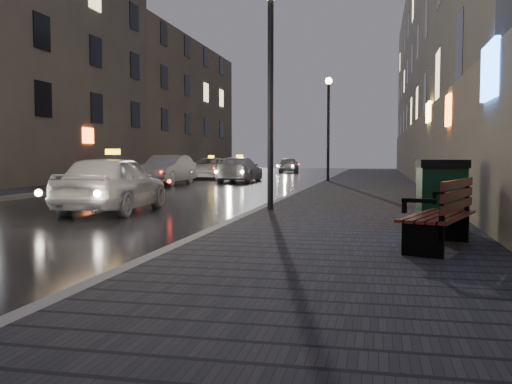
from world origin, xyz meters
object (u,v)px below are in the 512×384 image
Objects in this scene: car_far at (289,165)px; lamp_near at (271,69)px; taxi_mid at (240,169)px; lamp_far at (328,116)px; car_left_mid at (167,170)px; trash_bin at (441,195)px; taxi_far at (211,168)px; bench at (444,214)px; taxi_near at (113,183)px.

lamp_near is at bearing 93.53° from car_far.
lamp_near is 18.50m from taxi_mid.
lamp_far reaches higher than car_left_mid.
lamp_near is at bearing 105.27° from taxi_mid.
car_left_mid reaches higher than trash_bin.
trash_bin is at bearing -63.93° from taxi_far.
bench is 0.44× the size of car_left_mid.
taxi_far is at bearing 144.22° from lamp_far.
taxi_mid is (2.86, 3.71, -0.06)m from car_left_mid.
car_left_mid is at bearing 51.55° from taxi_mid.
bench is 22.12m from car_left_mid.
car_left_mid is (-7.91, -2.13, -2.74)m from lamp_far.
lamp_near is 2.62× the size of bench.
bench is at bearing -56.41° from lamp_near.
taxi_mid is 0.98× the size of taxi_far.
car_left_mid is (-3.79, 13.73, 0.01)m from taxi_near.
taxi_near is at bearing 92.27° from taxi_mid.
taxi_near is (-4.12, -15.87, -2.75)m from lamp_far.
car_left_mid is at bearing 139.80° from bench.
lamp_far reaches higher than taxi_mid.
taxi_mid is at bearing -53.98° from taxi_far.
taxi_mid reaches higher than taxi_far.
lamp_near is 1.10× the size of taxi_far.
lamp_far is 10.19m from taxi_far.
taxi_far is at bearing -55.91° from taxi_mid.
lamp_far is at bearing 96.55° from trash_bin.
lamp_near reaches higher than car_left_mid.
lamp_near is 23.30m from taxi_far.
trash_bin is 20.48m from car_left_mid.
taxi_near reaches higher than car_far.
taxi_far is (-7.94, 5.72, -2.82)m from lamp_far.
car_left_mid is at bearing -88.64° from taxi_far.
taxi_near is at bearing -78.82° from taxi_far.
taxi_far is (-11.52, 24.81, -0.11)m from trash_bin.
lamp_far is 19.90m from car_far.
car_far is (2.92, 21.19, -0.08)m from car_left_mid.
bench is 0.43× the size of taxi_mid.
lamp_near is 4.96m from taxi_near.
car_left_mid reaches higher than taxi_mid.
lamp_near is 6.79m from bench.
taxi_near reaches higher than taxi_far.
lamp_near reaches higher than trash_bin.
lamp_near is 1.35× the size of car_far.
lamp_near is 1.22× the size of taxi_near.
taxi_mid reaches higher than car_far.
bench is at bearing -98.84° from trash_bin.
taxi_near is 21.92m from taxi_far.
trash_bin is 0.31× the size of car_far.
lamp_far is 4.31× the size of trash_bin.
taxi_far is (-0.03, 7.86, -0.08)m from car_left_mid.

